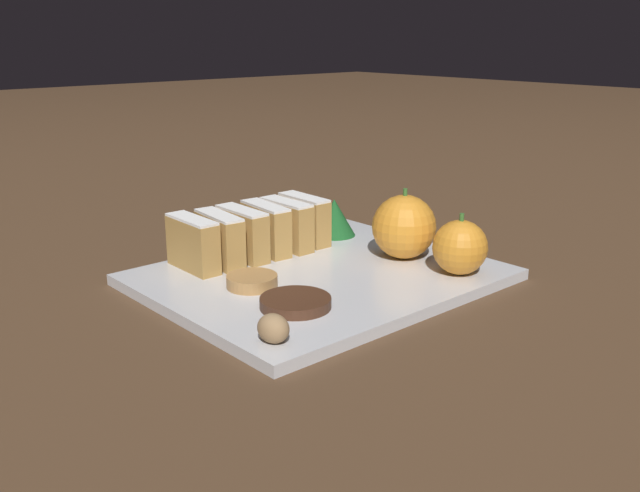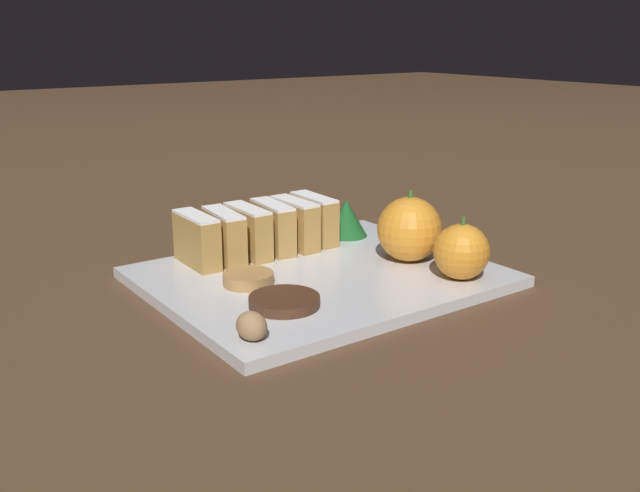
{
  "view_description": "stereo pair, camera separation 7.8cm",
  "coord_description": "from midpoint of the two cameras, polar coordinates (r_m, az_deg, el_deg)",
  "views": [
    {
      "loc": [
        0.56,
        -0.5,
        0.27
      ],
      "look_at": [
        0.0,
        0.0,
        0.04
      ],
      "focal_mm": 40.0,
      "sensor_mm": 36.0,
      "label": 1
    },
    {
      "loc": [
        0.61,
        -0.44,
        0.27
      ],
      "look_at": [
        0.0,
        0.0,
        0.04
      ],
      "focal_mm": 40.0,
      "sensor_mm": 36.0,
      "label": 2
    }
  ],
  "objects": [
    {
      "name": "stollen_slice_fifth",
      "position": [
        0.87,
        0.51,
        1.76
      ],
      "size": [
        0.08,
        0.02,
        0.06
      ],
      "color": "#B28442",
      "rests_on": "serving_platter"
    },
    {
      "name": "stollen_slice_sixth",
      "position": [
        0.89,
        2.0,
        2.14
      ],
      "size": [
        0.08,
        0.03,
        0.06
      ],
      "color": "#B28442",
      "rests_on": "serving_platter"
    },
    {
      "name": "stollen_slice_fourth",
      "position": [
        0.86,
        -1.32,
        1.46
      ],
      "size": [
        0.08,
        0.03,
        0.06
      ],
      "color": "#B28442",
      "rests_on": "serving_platter"
    },
    {
      "name": "evergreen_sprig",
      "position": [
        0.93,
        4.52,
        2.24
      ],
      "size": [
        0.06,
        0.06,
        0.05
      ],
      "color": "#195623",
      "rests_on": "serving_platter"
    },
    {
      "name": "orange_far",
      "position": [
        0.83,
        9.85,
        1.3
      ],
      "size": [
        0.08,
        0.08,
        0.08
      ],
      "color": "orange",
      "rests_on": "serving_platter"
    },
    {
      "name": "serving_platter",
      "position": [
        0.79,
        2.82,
        -2.54
      ],
      "size": [
        0.3,
        0.36,
        0.01
      ],
      "color": "silver",
      "rests_on": "ground_plane"
    },
    {
      "name": "stollen_slice_second",
      "position": [
        0.82,
        -5.0,
        0.74
      ],
      "size": [
        0.08,
        0.03,
        0.06
      ],
      "color": "#B28442",
      "rests_on": "serving_platter"
    },
    {
      "name": "ground_plane",
      "position": [
        0.79,
        2.82,
        -2.94
      ],
      "size": [
        6.0,
        6.0,
        0.0
      ],
      "primitive_type": "plane",
      "color": "#513823"
    },
    {
      "name": "walnut",
      "position": [
        0.62,
        -1.89,
        -6.49
      ],
      "size": [
        0.03,
        0.03,
        0.03
      ],
      "color": "#9E7A51",
      "rests_on": "serving_platter"
    },
    {
      "name": "stollen_slice_front",
      "position": [
        0.81,
        -7.14,
        0.44
      ],
      "size": [
        0.08,
        0.03,
        0.06
      ],
      "color": "#B28442",
      "rests_on": "serving_platter"
    },
    {
      "name": "chocolate_cookie",
      "position": [
        0.69,
        0.36,
        -4.51
      ],
      "size": [
        0.07,
        0.07,
        0.01
      ],
      "color": "#472819",
      "rests_on": "serving_platter"
    },
    {
      "name": "stollen_slice_third",
      "position": [
        0.84,
        -3.15,
        1.12
      ],
      "size": [
        0.08,
        0.03,
        0.06
      ],
      "color": "#B28442",
      "rests_on": "serving_platter"
    },
    {
      "name": "orange_near",
      "position": [
        0.78,
        14.08,
        -0.48
      ],
      "size": [
        0.06,
        0.06,
        0.07
      ],
      "color": "orange",
      "rests_on": "serving_platter"
    },
    {
      "name": "gingerbread_cookie",
      "position": [
        0.75,
        -2.8,
        -2.67
      ],
      "size": [
        0.05,
        0.05,
        0.01
      ],
      "color": "#B27F47",
      "rests_on": "serving_platter"
    }
  ]
}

